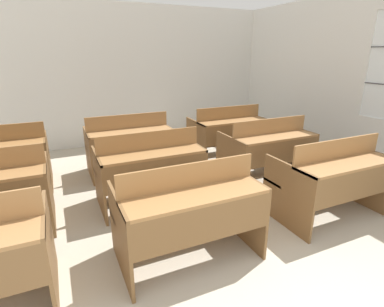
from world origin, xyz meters
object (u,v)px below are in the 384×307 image
object	(u,v)px
bench_front_right	(333,177)
bench_third_right	(228,131)
bench_front_center	(189,210)
bench_second_right	(268,149)
bench_second_center	(150,167)
bench_third_center	(129,143)

from	to	relation	value
bench_front_right	bench_third_right	size ratio (longest dim) A/B	1.00
bench_front_center	bench_second_right	bearing A→B (deg)	33.20
bench_second_center	bench_third_center	distance (m)	1.17
bench_front_right	bench_third_center	world-z (taller)	same
bench_front_center	bench_second_right	distance (m)	2.18
bench_front_right	bench_second_center	distance (m)	2.16
bench_front_right	bench_second_right	bearing A→B (deg)	89.40
bench_front_right	bench_third_right	xyz separation A→B (m)	(0.02, 2.33, 0.00)
bench_front_right	bench_second_right	distance (m)	1.18
bench_front_center	bench_front_right	size ratio (longest dim) A/B	1.00
bench_front_center	bench_second_right	size ratio (longest dim) A/B	1.00
bench_second_center	bench_second_right	bearing A→B (deg)	-0.22
bench_second_right	bench_third_center	size ratio (longest dim) A/B	1.00
bench_front_right	bench_second_center	xyz separation A→B (m)	(-1.80, 1.19, 0.00)
bench_front_center	bench_second_right	xyz separation A→B (m)	(1.82, 1.19, 0.00)
bench_second_center	bench_third_right	size ratio (longest dim) A/B	1.00
bench_third_center	bench_third_right	distance (m)	1.80
bench_third_center	bench_front_center	bearing A→B (deg)	-90.47
bench_second_right	bench_third_center	world-z (taller)	same
bench_second_right	bench_third_right	world-z (taller)	same
bench_second_center	bench_second_right	distance (m)	1.82
bench_second_center	bench_front_right	bearing A→B (deg)	-33.39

